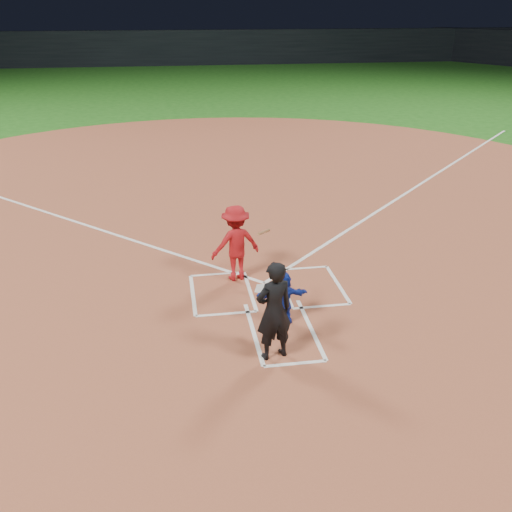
{
  "coord_description": "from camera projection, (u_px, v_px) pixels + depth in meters",
  "views": [
    {
      "loc": [
        -1.95,
        -10.76,
        5.7
      ],
      "look_at": [
        -0.3,
        -0.4,
        1.0
      ],
      "focal_mm": 40.0,
      "sensor_mm": 36.0,
      "label": 1
    }
  ],
  "objects": [
    {
      "name": "stadium_wall_far",
      "position": [
        180.0,
        48.0,
        54.91
      ],
      "size": [
        80.0,
        1.2,
        3.2
      ],
      "primitive_type": "cube",
      "color": "black",
      "rests_on": "ground"
    },
    {
      "name": "home_plate",
      "position": [
        267.0,
        289.0,
        12.29
      ],
      "size": [
        0.6,
        0.6,
        0.02
      ],
      "primitive_type": "cylinder",
      "rotation": [
        0.0,
        0.0,
        3.14
      ],
      "color": "silver",
      "rests_on": "home_plate_dirt"
    },
    {
      "name": "chalk_markings",
      "position": [
        236.0,
        209.0,
        17.06
      ],
      "size": [
        28.35,
        17.32,
        0.01
      ],
      "color": "white",
      "rests_on": "home_plate_dirt"
    },
    {
      "name": "batter_at_plate",
      "position": [
        236.0,
        243.0,
        12.44
      ],
      "size": [
        1.42,
        0.99,
        1.71
      ],
      "color": "#A61217",
      "rests_on": "home_plate_dirt"
    },
    {
      "name": "home_plate_dirt",
      "position": [
        233.0,
        202.0,
        17.71
      ],
      "size": [
        28.0,
        28.0,
        0.01
      ],
      "primitive_type": "cylinder",
      "color": "brown",
      "rests_on": "ground"
    },
    {
      "name": "umpire",
      "position": [
        274.0,
        311.0,
        9.62
      ],
      "size": [
        0.76,
        0.6,
        1.81
      ],
      "primitive_type": "imported",
      "rotation": [
        0.0,
        0.0,
        3.42
      ],
      "color": "black",
      "rests_on": "home_plate_dirt"
    },
    {
      "name": "catcher",
      "position": [
        283.0,
        298.0,
        10.82
      ],
      "size": [
        1.0,
        0.32,
        1.07
      ],
      "primitive_type": "imported",
      "rotation": [
        0.0,
        0.0,
        3.14
      ],
      "color": "#132A9F",
      "rests_on": "home_plate_dirt"
    },
    {
      "name": "ground",
      "position": [
        267.0,
        290.0,
        12.3
      ],
      "size": [
        120.0,
        120.0,
        0.0
      ],
      "primitive_type": "plane",
      "color": "#1B5715",
      "rests_on": "ground"
    }
  ]
}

